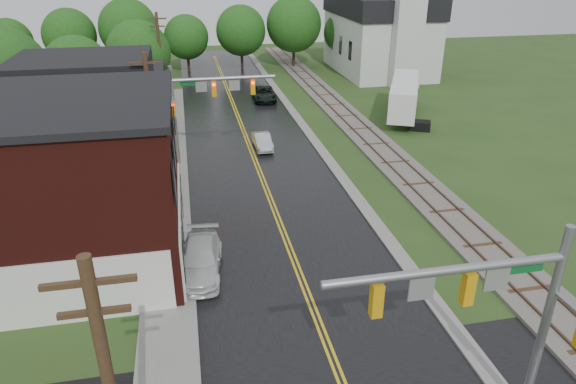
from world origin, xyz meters
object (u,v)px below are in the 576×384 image
object	(u,v)px
sedan_silver	(262,141)
utility_pole_c	(161,58)
traffic_signal_far	(204,97)
pickup_white	(200,260)
church	(383,26)
suv_dark	(264,94)
tree_left_e	(140,54)
semi_trailer	(404,96)
utility_pole_b	(153,125)
tree_left_c	(79,72)
brick_building	(23,188)
tree_left_b	(0,80)
traffic_signal_near	(489,300)

from	to	relation	value
sedan_silver	utility_pole_c	bearing A→B (deg)	116.84
sedan_silver	traffic_signal_far	bearing A→B (deg)	-153.62
traffic_signal_far	pickup_white	world-z (taller)	traffic_signal_far
church	suv_dark	distance (m)	20.10
tree_left_e	semi_trailer	distance (m)	26.52
traffic_signal_far	utility_pole_b	distance (m)	6.01
utility_pole_b	tree_left_c	bearing A→B (deg)	111.49
sedan_silver	brick_building	bearing A→B (deg)	-134.16
tree_left_e	suv_dark	size ratio (longest dim) A/B	1.65
tree_left_b	tree_left_e	distance (m)	16.67
church	traffic_signal_far	size ratio (longest dim) A/B	2.72
brick_building	tree_left_b	xyz separation A→B (m)	(-5.36, 16.90, 1.57)
utility_pole_b	sedan_silver	size ratio (longest dim) A/B	2.52
tree_left_b	tree_left_c	bearing A→B (deg)	63.44
traffic_signal_far	pickup_white	bearing A→B (deg)	-94.75
traffic_signal_far	utility_pole_c	size ratio (longest dim) A/B	0.82
tree_left_b	traffic_signal_far	bearing A→B (deg)	-18.81
utility_pole_c	tree_left_b	xyz separation A→B (m)	(-11.05, -12.10, 1.00)
suv_dark	tree_left_e	bearing A→B (deg)	171.80
utility_pole_c	traffic_signal_near	bearing A→B (deg)	-76.26
traffic_signal_far	tree_left_c	distance (m)	16.56
sedan_silver	semi_trailer	world-z (taller)	semi_trailer
traffic_signal_near	brick_building	bearing A→B (deg)	140.83
sedan_silver	tree_left_e	bearing A→B (deg)	119.60
pickup_white	tree_left_e	bearing A→B (deg)	103.49
traffic_signal_near	utility_pole_c	world-z (taller)	utility_pole_c
church	tree_left_c	xyz separation A→B (m)	(-33.85, -13.84, -1.32)
tree_left_b	semi_trailer	xyz separation A→B (m)	(33.04, 3.14, -3.63)
traffic_signal_far	semi_trailer	world-z (taller)	traffic_signal_far
tree_left_c	traffic_signal_near	bearing A→B (deg)	-65.44
traffic_signal_near	semi_trailer	distance (m)	35.18
sedan_silver	semi_trailer	bearing A→B (deg)	21.10
tree_left_e	semi_trailer	world-z (taller)	tree_left_e
pickup_white	tree_left_b	bearing A→B (deg)	130.72
church	pickup_white	bearing A→B (deg)	-120.97
brick_building	utility_pole_c	distance (m)	29.56
utility_pole_c	tree_left_e	size ratio (longest dim) A/B	1.10
tree_left_e	suv_dark	xyz separation A→B (m)	(12.20, -2.19, -4.13)
sedan_silver	tree_left_c	bearing A→B (deg)	143.41
utility_pole_b	utility_pole_c	bearing A→B (deg)	90.00
brick_building	pickup_white	distance (m)	8.87
tree_left_c	sedan_silver	bearing A→B (deg)	-35.68
semi_trailer	traffic_signal_far	bearing A→B (deg)	-156.69
pickup_white	semi_trailer	xyz separation A→B (m)	(19.86, 22.40, 1.38)
brick_building	utility_pole_c	size ratio (longest dim) A/B	1.59
suv_dark	pickup_white	world-z (taller)	pickup_white
tree_left_c	utility_pole_b	bearing A→B (deg)	-68.51
tree_left_e	sedan_silver	world-z (taller)	tree_left_e
traffic_signal_far	semi_trailer	bearing A→B (deg)	23.31
brick_building	tree_left_b	bearing A→B (deg)	107.61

